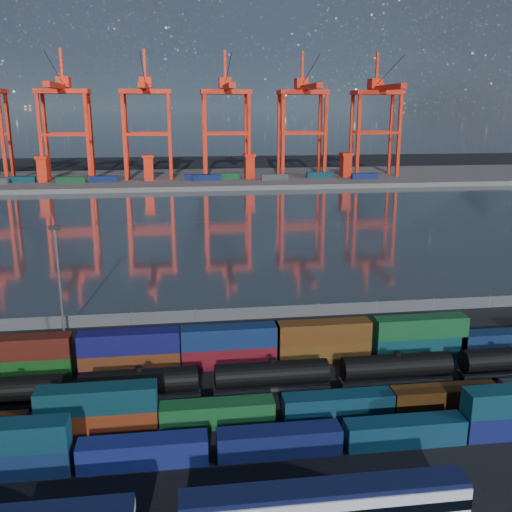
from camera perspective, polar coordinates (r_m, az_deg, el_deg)
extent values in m
plane|color=black|center=(67.75, 3.52, -14.68)|extent=(700.00, 700.00, 0.00)
plane|color=#2A353C|center=(166.66, -3.46, 3.11)|extent=(700.00, 700.00, 0.00)
cube|color=#514F4C|center=(270.09, -5.17, 7.71)|extent=(700.00, 70.00, 2.00)
cone|color=#1E2630|center=(1683.91, -15.16, 21.87)|extent=(1100.00, 1100.00, 520.00)
cone|color=#1E2630|center=(1682.96, -0.45, 21.31)|extent=(1040.00, 1040.00, 460.00)
cone|color=#1E2630|center=(1774.17, 13.26, 19.30)|extent=(960.00, 960.00, 380.00)
cone|color=#1E2630|center=(1920.30, 23.45, 16.94)|extent=(840.00, 840.00, 300.00)
cube|color=silver|center=(49.06, 6.97, -23.90)|extent=(22.78, 2.73, 3.46)
cube|color=#0E1333|center=(47.87, 7.05, -22.06)|extent=(22.78, 2.46, 0.46)
cube|color=black|center=(48.83, 6.98, -23.57)|extent=(22.80, 2.82, 0.91)
cube|color=#0F234C|center=(60.71, -23.98, -18.35)|extent=(12.28, 2.50, 2.66)
cube|color=#0D3445|center=(59.36, -24.26, -16.18)|extent=(12.28, 2.50, 2.66)
cube|color=navy|center=(58.42, -11.20, -18.65)|extent=(12.28, 2.50, 2.66)
cube|color=#0F184E|center=(58.94, 2.32, -18.03)|extent=(12.28, 2.50, 2.66)
cube|color=#0E344B|center=(62.21, 14.62, -16.63)|extent=(12.28, 2.50, 2.66)
cube|color=maroon|center=(64.12, -15.47, -15.69)|extent=(12.28, 2.50, 2.66)
cube|color=#0B333C|center=(62.84, -15.64, -13.59)|extent=(12.28, 2.50, 2.66)
cube|color=#165426|center=(63.54, -3.89, -15.44)|extent=(12.28, 2.50, 2.66)
cube|color=#0E344A|center=(65.58, 8.18, -14.54)|extent=(12.28, 2.50, 2.66)
cube|color=#4C2B0F|center=(69.77, 18.36, -13.30)|extent=(12.28, 2.50, 2.66)
cube|color=#134915|center=(78.89, -22.52, -10.29)|extent=(12.79, 2.60, 2.77)
cube|color=#4E170F|center=(77.82, -22.72, -8.44)|extent=(12.79, 2.60, 2.77)
cube|color=#5D2B12|center=(76.47, -12.45, -10.27)|extent=(12.79, 2.60, 2.77)
cube|color=#121158|center=(75.36, -12.57, -8.36)|extent=(12.79, 2.60, 2.77)
cube|color=maroon|center=(76.38, -2.57, -9.95)|extent=(12.79, 2.60, 2.77)
cube|color=navy|center=(75.27, -2.60, -8.03)|extent=(12.79, 2.60, 2.77)
cube|color=brown|center=(78.34, 6.66, -9.39)|extent=(12.79, 2.60, 2.77)
cube|color=#5E3412|center=(77.26, 6.72, -7.51)|extent=(12.79, 2.60, 2.77)
cube|color=#0D3E44|center=(82.63, 16.00, -8.57)|extent=(12.79, 2.60, 2.77)
cube|color=#165428|center=(81.61, 16.14, -6.78)|extent=(12.79, 2.60, 2.77)
cube|color=#0F264D|center=(87.94, 23.20, -7.79)|extent=(12.79, 2.60, 2.77)
cube|color=black|center=(72.41, -24.18, -13.34)|extent=(14.02, 2.08, 0.42)
cube|color=black|center=(71.40, -20.45, -13.74)|extent=(2.60, 1.87, 0.62)
cylinder|color=black|center=(68.80, -11.58, -12.24)|extent=(13.50, 3.01, 3.01)
cylinder|color=black|center=(68.08, -11.65, -10.99)|extent=(0.83, 0.83, 0.52)
cube|color=black|center=(69.56, -11.51, -13.46)|extent=(14.02, 2.08, 0.42)
cube|color=black|center=(70.27, -15.41, -13.79)|extent=(2.60, 1.87, 0.62)
cube|color=black|center=(69.55, -7.54, -13.67)|extent=(2.60, 1.87, 0.62)
cylinder|color=black|center=(69.35, 1.57, -11.70)|extent=(13.50, 3.01, 3.01)
cylinder|color=black|center=(68.63, 1.58, -10.45)|extent=(0.83, 0.83, 0.52)
cube|color=black|center=(70.10, 1.56, -12.91)|extent=(14.02, 2.08, 0.42)
cube|color=black|center=(69.77, -2.34, -13.45)|extent=(2.60, 1.87, 0.62)
cube|color=black|center=(71.12, 5.37, -12.93)|extent=(2.60, 1.87, 0.62)
cylinder|color=black|center=(73.24, 13.84, -10.65)|extent=(13.50, 3.01, 3.01)
cylinder|color=black|center=(72.56, 13.92, -9.46)|extent=(0.83, 0.83, 0.52)
cube|color=black|center=(73.95, 13.76, -11.81)|extent=(14.02, 2.08, 0.42)
cube|color=black|center=(72.65, 10.22, -12.48)|extent=(2.60, 1.87, 0.62)
cube|color=black|center=(75.88, 17.10, -11.70)|extent=(2.60, 1.87, 0.62)
cube|color=black|center=(80.65, 24.25, -10.44)|extent=(14.02, 2.08, 0.42)
cube|color=black|center=(78.55, 21.26, -11.14)|extent=(2.60, 1.87, 0.62)
cube|color=#595B5E|center=(92.48, 0.17, -5.72)|extent=(160.00, 0.06, 2.00)
cylinder|color=slate|center=(93.45, -18.49, -6.22)|extent=(0.12, 0.12, 2.20)
cylinder|color=slate|center=(92.03, -12.34, -6.10)|extent=(0.12, 0.12, 2.20)
cylinder|color=slate|center=(91.69, -6.07, -5.92)|extent=(0.12, 0.12, 2.20)
cylinder|color=slate|center=(92.44, 0.17, -5.66)|extent=(0.12, 0.12, 2.20)
cylinder|color=slate|center=(94.25, 6.23, -5.34)|extent=(0.12, 0.12, 2.20)
cylinder|color=slate|center=(97.06, 11.99, -4.99)|extent=(0.12, 0.12, 2.20)
cylinder|color=slate|center=(100.79, 17.37, -4.61)|extent=(0.12, 0.12, 2.20)
cylinder|color=slate|center=(105.34, 22.33, -4.23)|extent=(0.12, 0.12, 2.20)
cylinder|color=slate|center=(89.44, -19.07, -2.53)|extent=(0.36, 0.36, 16.00)
cube|color=black|center=(87.47, -19.52, 2.68)|extent=(1.60, 0.40, 0.60)
cube|color=red|center=(268.14, -24.00, 10.56)|extent=(1.42, 1.42, 39.98)
cube|color=red|center=(278.40, -23.40, 10.72)|extent=(1.42, 1.42, 39.98)
cube|color=red|center=(264.33, -20.73, 10.83)|extent=(1.42, 1.42, 39.98)
cube|color=red|center=(274.73, -20.24, 10.98)|extent=(1.42, 1.42, 39.98)
cube|color=red|center=(260.75, -16.46, 11.13)|extent=(1.42, 1.42, 39.98)
cube|color=red|center=(271.28, -16.14, 11.26)|extent=(1.42, 1.42, 39.98)
cube|color=red|center=(262.27, -18.65, 11.42)|extent=(19.54, 1.24, 1.24)
cube|color=red|center=(272.75, -18.24, 11.55)|extent=(19.54, 1.24, 1.24)
cube|color=red|center=(267.37, -18.76, 15.33)|extent=(22.21, 12.44, 1.95)
cube|color=red|center=(256.94, -19.24, 15.75)|extent=(2.67, 42.64, 2.22)
cube|color=red|center=(270.99, -18.69, 16.16)|extent=(5.33, 7.11, 4.44)
cube|color=red|center=(269.60, -18.88, 17.58)|extent=(1.07, 1.07, 14.21)
cylinder|color=black|center=(255.14, -19.45, 17.15)|extent=(0.21, 36.57, 12.06)
cube|color=red|center=(258.93, -13.02, 11.33)|extent=(1.42, 1.42, 39.98)
cube|color=red|center=(269.53, -12.82, 11.45)|extent=(1.42, 1.42, 39.98)
cube|color=red|center=(257.94, -8.61, 11.52)|extent=(1.42, 1.42, 39.98)
cube|color=red|center=(268.58, -8.58, 11.64)|extent=(1.42, 1.42, 39.98)
cube|color=red|center=(258.15, -10.84, 11.87)|extent=(19.54, 1.24, 1.24)
cube|color=red|center=(268.79, -10.73, 11.98)|extent=(19.54, 1.24, 1.24)
cube|color=red|center=(263.33, -10.97, 15.83)|extent=(22.21, 12.44, 1.95)
cube|color=red|center=(252.74, -11.12, 16.29)|extent=(2.67, 42.64, 2.22)
cube|color=red|center=(267.01, -10.98, 16.67)|extent=(5.33, 7.11, 4.44)
cube|color=red|center=(265.59, -11.07, 18.12)|extent=(1.07, 1.07, 14.21)
cylinder|color=black|center=(250.90, -11.22, 17.73)|extent=(0.21, 36.57, 12.06)
cube|color=red|center=(258.20, -5.11, 11.63)|extent=(1.42, 1.42, 39.98)
cube|color=red|center=(268.83, -5.22, 11.74)|extent=(1.42, 1.42, 39.98)
cube|color=red|center=(259.85, -0.71, 11.70)|extent=(1.42, 1.42, 39.98)
cube|color=red|center=(270.42, -0.99, 11.81)|extent=(1.42, 1.42, 39.98)
cube|color=red|center=(258.75, -2.91, 12.11)|extent=(19.54, 1.24, 1.24)
cube|color=red|center=(269.36, -3.10, 12.21)|extent=(19.54, 1.24, 1.24)
cube|color=red|center=(263.91, -3.06, 16.07)|extent=(22.21, 12.44, 1.95)
cube|color=red|center=(253.35, -2.86, 16.53)|extent=(2.67, 42.64, 2.22)
cube|color=red|center=(267.58, -3.14, 16.90)|extent=(5.33, 7.11, 4.44)
cube|color=red|center=(266.17, -3.13, 18.35)|extent=(1.07, 1.07, 14.21)
cylinder|color=black|center=(251.52, -2.83, 17.97)|extent=(0.21, 36.57, 12.06)
cube|color=red|center=(262.18, 2.72, 11.71)|extent=(1.42, 1.42, 39.98)
cube|color=red|center=(272.66, 2.31, 11.82)|extent=(1.42, 1.42, 39.98)
cube|color=red|center=(266.39, 6.94, 11.67)|extent=(1.42, 1.42, 39.98)
cube|color=red|center=(276.71, 6.38, 11.79)|extent=(1.42, 1.42, 39.98)
cube|color=red|center=(264.02, 4.86, 12.13)|extent=(19.54, 1.24, 1.24)
cube|color=red|center=(274.43, 4.37, 12.23)|extent=(19.54, 1.24, 1.24)
cube|color=red|center=(269.08, 4.69, 16.01)|extent=(22.21, 12.44, 1.95)
cube|color=red|center=(258.73, 5.22, 16.45)|extent=(2.67, 42.64, 2.22)
cube|color=red|center=(272.69, 4.54, 16.83)|extent=(5.33, 7.11, 4.44)
cube|color=red|center=(271.30, 4.65, 18.25)|extent=(1.07, 1.07, 14.21)
cylinder|color=black|center=(256.94, 5.36, 17.85)|extent=(0.21, 36.57, 12.06)
cube|color=red|center=(270.67, 10.18, 11.59)|extent=(1.42, 1.42, 39.98)
cube|color=red|center=(280.83, 9.51, 11.72)|extent=(1.42, 1.42, 39.98)
cube|color=red|center=(277.23, 14.11, 11.45)|extent=(1.42, 1.42, 39.98)
cube|color=red|center=(287.16, 13.32, 11.59)|extent=(1.42, 1.42, 39.98)
cube|color=red|center=(273.71, 12.19, 11.95)|extent=(19.54, 1.24, 1.24)
cube|color=red|center=(283.76, 11.46, 12.07)|extent=(19.54, 1.24, 1.24)
cube|color=red|center=(278.59, 12.01, 15.70)|extent=(22.21, 12.44, 1.95)
cube|color=red|center=(268.61, 12.82, 16.09)|extent=(2.67, 42.64, 2.22)
cube|color=red|center=(282.07, 11.81, 16.51)|extent=(5.33, 7.11, 4.44)
cube|color=red|center=(280.73, 12.01, 17.87)|extent=(1.07, 1.07, 14.21)
cylinder|color=black|center=(266.88, 13.06, 17.43)|extent=(0.21, 36.57, 12.06)
cube|color=navy|center=(254.65, -4.87, 7.82)|extent=(12.00, 2.44, 2.60)
cube|color=navy|center=(264.07, 10.83, 7.86)|extent=(12.00, 2.44, 2.60)
cube|color=navy|center=(255.87, -5.86, 7.83)|extent=(12.00, 2.44, 2.60)
cube|color=#0C3842|center=(266.77, -22.46, 7.08)|extent=(12.00, 2.44, 2.60)
cube|color=#3F4244|center=(255.89, 1.88, 7.90)|extent=(12.00, 2.44, 2.60)
cube|color=#144C23|center=(257.97, -18.04, 7.25)|extent=(12.00, 2.44, 2.60)
cube|color=navy|center=(257.21, -14.98, 7.45)|extent=(12.00, 2.44, 2.60)
cube|color=#144C23|center=(259.98, -3.00, 7.99)|extent=(12.00, 2.44, 2.60)
cube|color=#0C3842|center=(266.34, 6.38, 8.08)|extent=(12.00, 2.44, 2.60)
cube|color=red|center=(265.66, -20.51, 8.04)|extent=(4.00, 6.00, 10.00)
cube|color=red|center=(265.18, -20.61, 9.22)|extent=(5.00, 7.00, 1.20)
cube|color=red|center=(259.56, -10.68, 8.57)|extent=(4.00, 6.00, 10.00)
cube|color=red|center=(259.06, -10.74, 9.78)|extent=(5.00, 7.00, 1.20)
cube|color=red|center=(261.18, -0.66, 8.86)|extent=(4.00, 6.00, 10.00)
cube|color=red|center=(260.69, -0.66, 10.06)|extent=(5.00, 7.00, 1.20)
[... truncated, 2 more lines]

